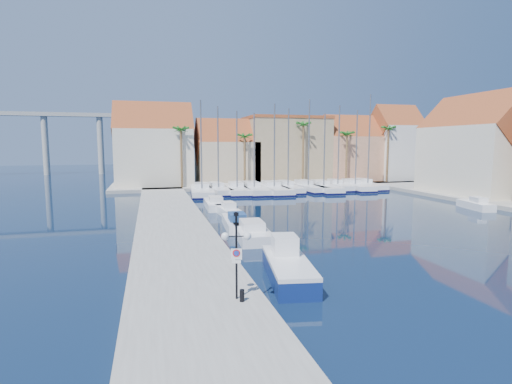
% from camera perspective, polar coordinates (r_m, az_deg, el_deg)
% --- Properties ---
extents(ground, '(260.00, 260.00, 0.00)m').
position_cam_1_polar(ground, '(24.15, 12.44, -10.51)').
color(ground, black).
rests_on(ground, ground).
extents(quay_west, '(6.00, 77.00, 0.50)m').
position_cam_1_polar(quay_west, '(34.66, -11.79, -4.76)').
color(quay_west, gray).
rests_on(quay_west, ground).
extents(shore_north, '(54.00, 16.00, 0.50)m').
position_cam_1_polar(shore_north, '(71.83, 1.94, 1.34)').
color(shore_north, gray).
rests_on(shore_north, ground).
extents(lamp_post, '(1.27, 0.56, 3.80)m').
position_cam_1_polar(lamp_post, '(17.09, -2.83, -7.19)').
color(lamp_post, black).
rests_on(lamp_post, quay_west).
extents(bollard, '(0.21, 0.21, 0.52)m').
position_cam_1_polar(bollard, '(17.48, -2.01, -14.56)').
color(bollard, black).
rests_on(bollard, quay_west).
extents(fishing_boat, '(2.99, 6.37, 2.14)m').
position_cam_1_polar(fishing_boat, '(21.57, 4.57, -10.51)').
color(fishing_boat, navy).
rests_on(fishing_boat, ground).
extents(motorboat_west_0, '(2.87, 7.41, 1.40)m').
position_cam_1_polar(motorboat_west_0, '(30.93, -0.78, -5.53)').
color(motorboat_west_0, white).
rests_on(motorboat_west_0, ground).
extents(motorboat_west_1, '(2.39, 6.12, 1.40)m').
position_cam_1_polar(motorboat_west_1, '(34.16, -2.84, -4.36)').
color(motorboat_west_1, white).
rests_on(motorboat_west_1, ground).
extents(motorboat_west_2, '(1.88, 5.12, 1.40)m').
position_cam_1_polar(motorboat_west_2, '(40.50, -4.06, -2.60)').
color(motorboat_west_2, white).
rests_on(motorboat_west_2, ground).
extents(motorboat_west_3, '(2.34, 6.48, 1.40)m').
position_cam_1_polar(motorboat_west_3, '(44.96, -5.87, -1.67)').
color(motorboat_west_3, white).
rests_on(motorboat_west_3, ground).
extents(motorboat_east_1, '(2.51, 5.15, 1.40)m').
position_cam_1_polar(motorboat_east_1, '(50.35, 28.90, -1.58)').
color(motorboat_east_1, white).
rests_on(motorboat_east_1, ground).
extents(sailboat_0, '(3.86, 11.53, 13.15)m').
position_cam_1_polar(sailboat_0, '(56.97, -7.76, 0.16)').
color(sailboat_0, white).
rests_on(sailboat_0, ground).
extents(sailboat_1, '(3.28, 9.61, 12.43)m').
position_cam_1_polar(sailboat_1, '(58.09, -5.51, 0.34)').
color(sailboat_1, white).
rests_on(sailboat_1, ground).
extents(sailboat_2, '(3.75, 10.94, 11.84)m').
position_cam_1_polar(sailboat_2, '(58.33, -2.79, 0.37)').
color(sailboat_2, white).
rests_on(sailboat_2, ground).
extents(sailboat_3, '(3.04, 11.39, 11.54)m').
position_cam_1_polar(sailboat_3, '(58.61, -0.43, 0.40)').
color(sailboat_3, white).
rests_on(sailboat_3, ground).
extents(sailboat_4, '(3.59, 12.13, 12.92)m').
position_cam_1_polar(sailboat_4, '(59.34, 2.44, 0.48)').
color(sailboat_4, white).
rests_on(sailboat_4, ground).
extents(sailboat_5, '(3.09, 10.15, 12.35)m').
position_cam_1_polar(sailboat_5, '(60.60, 4.43, 0.61)').
color(sailboat_5, white).
rests_on(sailboat_5, ground).
extents(sailboat_6, '(3.55, 10.41, 13.77)m').
position_cam_1_polar(sailboat_6, '(61.74, 7.22, 0.71)').
color(sailboat_6, white).
rests_on(sailboat_6, ground).
extents(sailboat_7, '(3.57, 11.10, 11.69)m').
position_cam_1_polar(sailboat_7, '(61.76, 9.43, 0.64)').
color(sailboat_7, white).
rests_on(sailboat_7, ground).
extents(sailboat_8, '(2.91, 8.94, 13.03)m').
position_cam_1_polar(sailboat_8, '(63.98, 11.43, 0.86)').
color(sailboat_8, white).
rests_on(sailboat_8, ground).
extents(sailboat_9, '(3.31, 10.48, 12.33)m').
position_cam_1_polar(sailboat_9, '(64.75, 13.76, 0.83)').
color(sailboat_9, white).
rests_on(sailboat_9, ground).
extents(sailboat_10, '(2.51, 9.29, 14.86)m').
position_cam_1_polar(sailboat_10, '(66.46, 15.43, 0.98)').
color(sailboat_10, white).
rests_on(sailboat_10, ground).
extents(building_0, '(12.30, 9.00, 13.50)m').
position_cam_1_polar(building_0, '(67.43, -14.37, 6.11)').
color(building_0, beige).
rests_on(building_0, shore_north).
extents(building_1, '(10.30, 8.00, 11.00)m').
position_cam_1_polar(building_1, '(68.64, -4.23, 5.29)').
color(building_1, tan).
rests_on(building_1, shore_north).
extents(building_2, '(14.20, 10.20, 11.50)m').
position_cam_1_polar(building_2, '(72.43, 4.25, 6.13)').
color(building_2, '#9D8A61').
rests_on(building_2, shore_north).
extents(building_3, '(10.30, 8.00, 12.00)m').
position_cam_1_polar(building_3, '(76.32, 13.08, 5.71)').
color(building_3, tan).
rests_on(building_3, shore_north).
extents(building_4, '(8.30, 8.00, 14.00)m').
position_cam_1_polar(building_4, '(80.08, 19.18, 6.34)').
color(building_4, white).
rests_on(building_4, shore_north).
extents(building_6, '(9.00, 14.30, 13.50)m').
position_cam_1_polar(building_6, '(61.64, 29.12, 5.41)').
color(building_6, beige).
rests_on(building_6, shore_east).
extents(palm_0, '(2.60, 2.60, 10.15)m').
position_cam_1_polar(palm_0, '(62.63, -10.68, 8.50)').
color(palm_0, brown).
rests_on(palm_0, shore_north).
extents(palm_1, '(2.60, 2.60, 9.15)m').
position_cam_1_polar(palm_1, '(64.15, -1.64, 7.73)').
color(palm_1, brown).
rests_on(palm_1, shore_north).
extents(palm_2, '(2.60, 2.60, 11.15)m').
position_cam_1_polar(palm_2, '(67.21, 6.79, 9.25)').
color(palm_2, brown).
rests_on(palm_2, shore_north).
extents(palm_3, '(2.60, 2.60, 9.65)m').
position_cam_1_polar(palm_3, '(70.50, 12.89, 7.87)').
color(palm_3, brown).
rests_on(palm_3, shore_north).
extents(palm_4, '(2.60, 2.60, 10.65)m').
position_cam_1_polar(palm_4, '(74.57, 18.41, 8.35)').
color(palm_4, brown).
rests_on(palm_4, shore_north).
extents(viaduct, '(48.00, 2.20, 14.45)m').
position_cam_1_polar(viaduct, '(106.32, -30.65, 7.57)').
color(viaduct, '#9E9E99').
rests_on(viaduct, ground).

